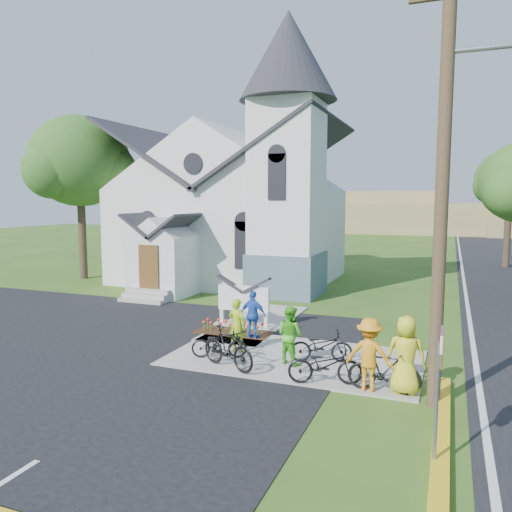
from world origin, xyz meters
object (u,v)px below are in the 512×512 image
at_px(cyclist_2, 253,315).
at_px(cyclist_3, 369,354).
at_px(bike_3, 384,371).
at_px(stop_sign, 440,366).
at_px(bike_4, 321,346).
at_px(bike_0, 219,343).
at_px(bike_1, 228,348).
at_px(utility_pole, 447,157).
at_px(cyclist_1, 290,335).
at_px(cyclist_0, 237,325).
at_px(cyclist_4, 406,355).
at_px(church_sign, 244,299).
at_px(bike_2, 325,365).

xyz_separation_m(cyclist_2, cyclist_3, (4.15, -3.05, 0.08)).
relative_size(cyclist_3, bike_3, 1.02).
distance_m(stop_sign, bike_4, 5.69).
distance_m(bike_0, bike_1, 0.97).
bearing_deg(bike_1, utility_pole, -72.28).
height_order(utility_pole, cyclist_2, utility_pole).
distance_m(stop_sign, cyclist_2, 8.39).
bearing_deg(cyclist_1, bike_1, 59.80).
relative_size(cyclist_0, bike_4, 0.92).
height_order(stop_sign, cyclist_4, stop_sign).
relative_size(church_sign, bike_1, 1.18).
height_order(utility_pole, bike_0, utility_pole).
height_order(church_sign, cyclist_2, church_sign).
height_order(church_sign, bike_2, church_sign).
height_order(church_sign, stop_sign, stop_sign).
height_order(bike_1, bike_4, bike_1).
bearing_deg(cyclist_1, utility_pole, -176.99).
bearing_deg(bike_4, cyclist_4, -140.92).
relative_size(cyclist_1, cyclist_2, 1.03).
bearing_deg(bike_3, bike_1, 86.06).
distance_m(bike_1, cyclist_3, 3.73).
relative_size(utility_pole, cyclist_4, 5.45).
xyz_separation_m(utility_pole, cyclist_2, (-5.66, 3.35, -4.57)).
xyz_separation_m(cyclist_1, bike_3, (2.67, -1.16, -0.29)).
bearing_deg(bike_2, bike_1, 69.73).
bearing_deg(bike_1, bike_0, 62.50).
distance_m(stop_sign, bike_1, 6.28).
bearing_deg(bike_0, stop_sign, -144.62).
bearing_deg(bike_4, bike_2, 178.52).
bearing_deg(cyclist_0, cyclist_4, 174.64).
bearing_deg(utility_pole, cyclist_4, 150.64).
height_order(utility_pole, bike_4, utility_pole).
bearing_deg(stop_sign, bike_2, 131.32).
xyz_separation_m(bike_3, bike_4, (-1.89, 1.57, -0.06)).
bearing_deg(cyclist_0, cyclist_3, 170.30).
bearing_deg(bike_1, bike_3, -69.48).
xyz_separation_m(stop_sign, bike_1, (-5.30, 3.15, -1.17)).
height_order(bike_3, cyclist_4, cyclist_4).
height_order(church_sign, bike_4, church_sign).
bearing_deg(cyclist_3, cyclist_1, -22.76).
distance_m(stop_sign, cyclist_3, 3.50).
bearing_deg(stop_sign, bike_3, 112.39).
xyz_separation_m(utility_pole, cyclist_1, (-3.83, 1.46, -4.55)).
xyz_separation_m(utility_pole, cyclist_4, (-0.70, 0.40, -4.44)).
xyz_separation_m(church_sign, stop_sign, (6.63, -7.40, 0.75)).
bearing_deg(cyclist_0, stop_sign, 152.86).
height_order(utility_pole, cyclist_4, utility_pole).
distance_m(cyclist_0, bike_0, 0.87).
xyz_separation_m(stop_sign, cyclist_4, (-0.77, 3.10, -0.81)).
bearing_deg(bike_1, bike_4, -34.17).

